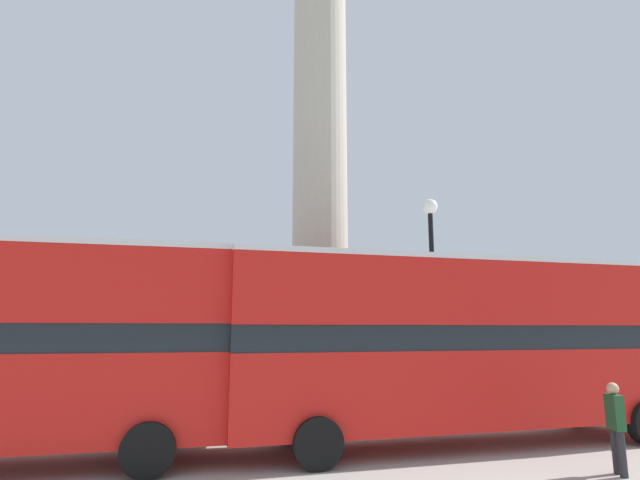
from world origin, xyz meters
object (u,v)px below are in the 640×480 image
object	(u,v)px
monument_column	(320,198)
equestrian_statue	(89,354)
pedestrian_near_lamp	(616,423)
street_lamp	(433,291)
bus_b	(464,340)

from	to	relation	value
monument_column	equestrian_statue	world-z (taller)	monument_column
monument_column	pedestrian_near_lamp	distance (m)	11.33
street_lamp	pedestrian_near_lamp	xyz separation A→B (m)	(1.38, -4.77, -2.83)
bus_b	equestrian_statue	size ratio (longest dim) A/B	1.93
equestrian_statue	pedestrian_near_lamp	distance (m)	18.47
bus_b	equestrian_statue	xyz separation A→B (m)	(-10.85, 10.78, -0.73)
equestrian_statue	pedestrian_near_lamp	size ratio (longest dim) A/B	3.59
monument_column	pedestrian_near_lamp	world-z (taller)	monument_column
street_lamp	bus_b	bearing A→B (deg)	-92.93
monument_column	street_lamp	distance (m)	5.73
equestrian_statue	street_lamp	size ratio (longest dim) A/B	0.93
monument_column	bus_b	xyz separation A→B (m)	(2.41, -5.57, -4.90)
street_lamp	equestrian_statue	bearing A→B (deg)	140.70
street_lamp	pedestrian_near_lamp	size ratio (longest dim) A/B	3.86
equestrian_statue	pedestrian_near_lamp	world-z (taller)	equestrian_statue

